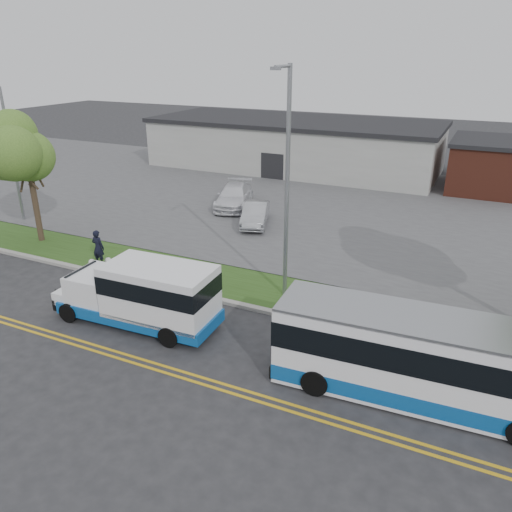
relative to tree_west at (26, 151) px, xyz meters
The scene contains 18 objects.
ground 13.43m from the tree_west, 14.93° to the right, with size 140.00×140.00×0.00m, color #28282B.
lane_line_north 14.83m from the tree_west, 30.43° to the right, with size 70.00×0.12×0.01m, color gold.
lane_line_south 14.97m from the tree_west, 31.49° to the right, with size 70.00×0.12×0.01m, color gold.
curb 13.19m from the tree_west, ahead, with size 80.00×0.30×0.15m, color #9E9B93.
verge 13.03m from the tree_west, ahead, with size 80.00×3.30×0.10m, color #294416.
parking_lot 18.98m from the tree_west, 48.99° to the left, with size 80.00×25.00×0.10m, color #4C4C4F.
commercial_building 24.72m from the tree_west, 75.85° to the left, with size 25.40×10.40×4.35m.
brick_wing 32.19m from the tree_west, 45.38° to the left, with size 6.30×7.30×3.90m.
tree_west is the anchor object (origin of this frame).
streetlight_near 15.01m from the tree_west, ahead, with size 0.35×1.53×9.50m.
streetlight_far 4.62m from the tree_west, 151.02° to the left, with size 0.35×1.53×8.00m.
shuttle_bus 12.69m from the tree_west, 24.20° to the right, with size 6.87×2.53×2.60m.
transit_bus 22.72m from the tree_west, 12.89° to the right, with size 10.09×2.84×2.77m.
pedestrian 6.91m from the tree_west, 13.55° to the right, with size 0.66×0.43×1.81m, color black.
parked_car_a 13.12m from the tree_west, 37.83° to the left, with size 1.42×4.08×1.34m, color #A2A3A8.
parked_car_b 13.16m from the tree_west, 56.64° to the left, with size 2.06×5.06×1.47m, color white.
grocery_bag_left 7.21m from the tree_west, 16.92° to the right, with size 0.32×0.32×0.32m, color white.
grocery_bag_right 7.56m from the tree_west, 10.45° to the right, with size 0.32×0.32×0.32m, color white.
Camera 1 is at (10.25, -15.47, 10.05)m, focal length 35.00 mm.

